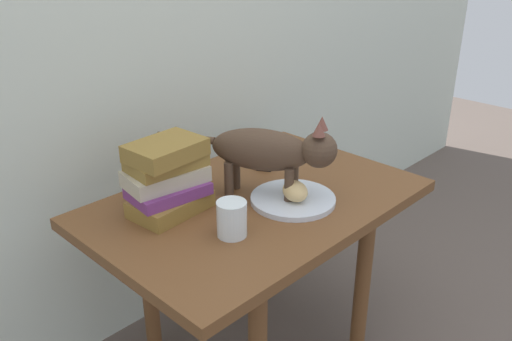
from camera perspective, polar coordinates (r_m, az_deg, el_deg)
The scene contains 7 objects.
side_table at distance 1.45m, azimuth 0.00°, elevation -5.42°, with size 0.86×0.57×0.53m.
plate at distance 1.40m, azimuth 3.92°, elevation -3.05°, with size 0.22×0.22×0.01m, color silver.
bread_roll at distance 1.37m, azimuth 4.15°, elevation -2.18°, with size 0.08×0.06×0.05m, color #E0BC7A.
cat at distance 1.37m, azimuth 1.62°, elevation 2.11°, with size 0.26×0.43×0.23m.
book_stack at distance 1.34m, azimuth -9.34°, elevation -0.75°, with size 0.21×0.16×0.18m.
candle_jar at distance 1.24m, azimuth -2.57°, elevation -5.31°, with size 0.07×0.07×0.08m.
tv_remote at distance 1.64m, azimuth 1.34°, elevation 1.29°, with size 0.15×0.04×0.02m, color black.
Camera 1 is at (-0.90, -0.88, 1.18)m, focal length 37.85 mm.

